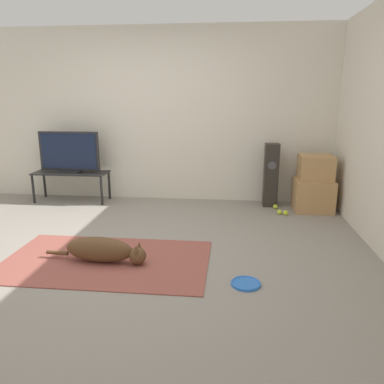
{
  "coord_description": "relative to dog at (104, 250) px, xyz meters",
  "views": [
    {
      "loc": [
        1.08,
        -3.54,
        1.56
      ],
      "look_at": [
        0.62,
        0.76,
        0.45
      ],
      "focal_mm": 35.0,
      "sensor_mm": 36.0,
      "label": 1
    }
  ],
  "objects": [
    {
      "name": "tennis_ball_by_boxes",
      "position": [
        1.84,
        1.98,
        -0.1
      ],
      "size": [
        0.07,
        0.07,
        0.07
      ],
      "color": "#C6E033",
      "rests_on": "ground_plane"
    },
    {
      "name": "tennis_ball_near_speaker",
      "position": [
        1.94,
        1.7,
        -0.1
      ],
      "size": [
        0.07,
        0.07,
        0.07
      ],
      "color": "#C6E033",
      "rests_on": "ground_plane"
    },
    {
      "name": "cardboard_box_lower",
      "position": [
        2.34,
        1.98,
        0.09
      ],
      "size": [
        0.52,
        0.48,
        0.44
      ],
      "color": "tan",
      "rests_on": "ground_plane"
    },
    {
      "name": "floor_speaker",
      "position": [
        1.77,
        2.15,
        0.33
      ],
      "size": [
        0.2,
        0.21,
        0.91
      ],
      "color": "#2D2823",
      "rests_on": "ground_plane"
    },
    {
      "name": "frisbee",
      "position": [
        1.35,
        -0.3,
        -0.12
      ],
      "size": [
        0.25,
        0.25,
        0.03
      ],
      "color": "blue",
      "rests_on": "ground_plane"
    },
    {
      "name": "area_rug",
      "position": [
        0.01,
        0.04,
        -0.12
      ],
      "size": [
        1.99,
        1.17,
        0.01
      ],
      "color": "#934C42",
      "rests_on": "ground_plane"
    },
    {
      "name": "tennis_ball_loose_on_carpet",
      "position": [
        1.86,
        1.73,
        -0.1
      ],
      "size": [
        0.07,
        0.07,
        0.07
      ],
      "color": "#C6E033",
      "rests_on": "ground_plane"
    },
    {
      "name": "ground_plane",
      "position": [
        0.12,
        0.32,
        -0.13
      ],
      "size": [
        12.0,
        12.0,
        0.0
      ],
      "primitive_type": "plane",
      "color": "gray"
    },
    {
      "name": "dog",
      "position": [
        0.0,
        0.0,
        0.0
      ],
      "size": [
        1.02,
        0.25,
        0.25
      ],
      "color": "brown",
      "rests_on": "area_rug"
    },
    {
      "name": "tv_stand",
      "position": [
        -1.21,
        2.09,
        0.27
      ],
      "size": [
        1.11,
        0.41,
        0.45
      ],
      "color": "black",
      "rests_on": "ground_plane"
    },
    {
      "name": "cardboard_box_upper",
      "position": [
        2.35,
        1.99,
        0.48
      ],
      "size": [
        0.44,
        0.4,
        0.34
      ],
      "color": "tan",
      "rests_on": "cardboard_box_lower"
    },
    {
      "name": "tv",
      "position": [
        -1.21,
        2.09,
        0.62
      ],
      "size": [
        0.91,
        0.2,
        0.61
      ],
      "color": "#232326",
      "rests_on": "tv_stand"
    },
    {
      "name": "wall_back",
      "position": [
        0.12,
        2.42,
        1.15
      ],
      "size": [
        8.0,
        0.06,
        2.55
      ],
      "color": "silver",
      "rests_on": "ground_plane"
    }
  ]
}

